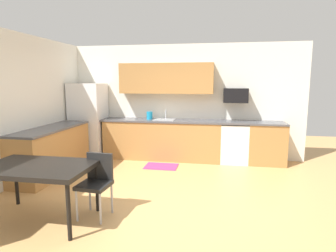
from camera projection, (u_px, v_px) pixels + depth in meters
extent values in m
plane|color=tan|center=(157.00, 197.00, 4.53)|extent=(12.00, 12.00, 0.00)
cube|color=white|center=(180.00, 101.00, 6.90)|extent=(5.80, 0.10, 2.70)
cube|color=white|center=(3.00, 110.00, 4.78)|extent=(0.10, 5.80, 2.70)
cube|color=#AD7A42|center=(162.00, 140.00, 6.77)|extent=(2.75, 0.60, 0.90)
cube|color=#AD7A42|center=(266.00, 144.00, 6.36)|extent=(0.80, 0.60, 0.90)
cube|color=#AD7A42|center=(52.00, 152.00, 5.64)|extent=(0.60, 2.00, 0.90)
cube|color=#4C4C51|center=(178.00, 121.00, 6.63)|extent=(4.80, 0.64, 0.04)
cube|color=#4C4C51|center=(51.00, 128.00, 5.57)|extent=(0.64, 2.00, 0.04)
cube|color=#AD7A42|center=(166.00, 78.00, 6.66)|extent=(2.20, 0.34, 0.70)
cube|color=white|center=(89.00, 120.00, 6.93)|extent=(0.76, 0.70, 1.79)
cube|color=white|center=(234.00, 143.00, 6.48)|extent=(0.60, 0.60, 0.88)
cube|color=black|center=(235.00, 123.00, 6.41)|extent=(0.60, 0.60, 0.03)
cube|color=black|center=(236.00, 95.00, 6.41)|extent=(0.54, 0.36, 0.32)
cube|color=#A5A8AD|center=(164.00, 122.00, 6.69)|extent=(0.48, 0.40, 0.14)
cylinder|color=#B2B5BA|center=(166.00, 115.00, 6.84)|extent=(0.02, 0.02, 0.24)
cube|color=black|center=(37.00, 168.00, 3.69)|extent=(1.40, 0.90, 0.06)
cylinder|color=black|center=(69.00, 212.00, 3.26)|extent=(0.05, 0.05, 0.69)
cylinder|color=black|center=(16.00, 182.00, 4.24)|extent=(0.05, 0.05, 0.69)
cylinder|color=black|center=(97.00, 188.00, 4.02)|extent=(0.05, 0.05, 0.69)
cube|color=black|center=(94.00, 185.00, 3.82)|extent=(0.43, 0.43, 0.05)
cube|color=black|center=(100.00, 167.00, 3.96)|extent=(0.38, 0.07, 0.40)
cylinder|color=#B2B2B7|center=(77.00, 206.00, 3.73)|extent=(0.03, 0.03, 0.42)
cylinder|color=#B2B2B7|center=(100.00, 209.00, 3.65)|extent=(0.03, 0.03, 0.42)
cylinder|color=#B2B2B7|center=(90.00, 196.00, 4.06)|extent=(0.03, 0.03, 0.42)
cylinder|color=#B2B2B7|center=(112.00, 198.00, 3.98)|extent=(0.03, 0.03, 0.42)
cube|color=#CC3372|center=(161.00, 166.00, 6.18)|extent=(0.70, 0.50, 0.01)
cylinder|color=#198CBF|center=(150.00, 116.00, 6.78)|extent=(0.14, 0.14, 0.20)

